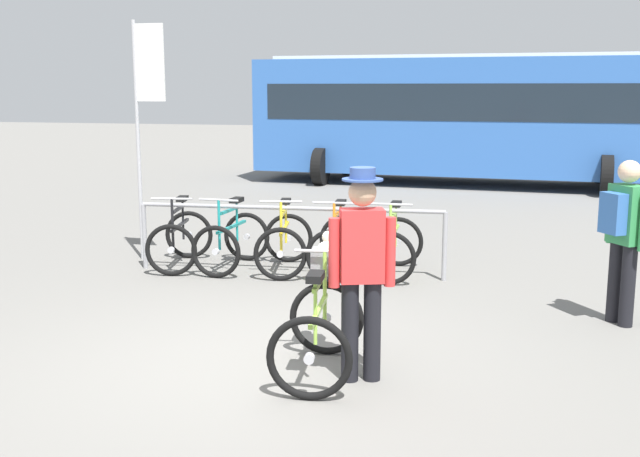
{
  "coord_description": "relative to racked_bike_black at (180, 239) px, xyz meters",
  "views": [
    {
      "loc": [
        2.09,
        -5.99,
        2.33
      ],
      "look_at": [
        0.3,
        0.98,
        1.0
      ],
      "focal_mm": 42.94,
      "sensor_mm": 36.0,
      "label": 1
    }
  ],
  "objects": [
    {
      "name": "pedestrian_with_backpack",
      "position": [
        5.28,
        -1.21,
        0.57
      ],
      "size": [
        0.45,
        0.48,
        1.64
      ],
      "color": "black",
      "rests_on": "ground"
    },
    {
      "name": "ground_plane",
      "position": [
        2.14,
        -3.09,
        -0.37
      ],
      "size": [
        80.0,
        80.0,
        0.0
      ],
      "primitive_type": "plane",
      "color": "slate"
    },
    {
      "name": "bus_distant",
      "position": [
        2.96,
        9.87,
        1.37
      ],
      "size": [
        10.11,
        3.74,
        3.08
      ],
      "color": "#3366B7",
      "rests_on": "ground"
    },
    {
      "name": "racked_bike_lime",
      "position": [
        2.79,
        0.23,
        0.0
      ],
      "size": [
        0.7,
        1.12,
        0.97
      ],
      "color": "black",
      "rests_on": "ground"
    },
    {
      "name": "racked_bike_black",
      "position": [
        0.0,
        0.0,
        0.0
      ],
      "size": [
        0.86,
        1.2,
        0.97
      ],
      "color": "black",
      "rests_on": "ground"
    },
    {
      "name": "featured_bicycle",
      "position": [
        2.72,
        -3.19,
        0.12
      ],
      "size": [
        0.78,
        1.24,
        1.09
      ],
      "color": "black",
      "rests_on": "ground"
    },
    {
      "name": "racked_bike_orange",
      "position": [
        2.09,
        0.17,
        0.0
      ],
      "size": [
        0.75,
        1.13,
        0.97
      ],
      "color": "black",
      "rests_on": "ground"
    },
    {
      "name": "racked_bike_yellow",
      "position": [
        1.4,
        0.12,
        0.0
      ],
      "size": [
        0.86,
        1.22,
        0.98
      ],
      "color": "black",
      "rests_on": "ground"
    },
    {
      "name": "bike_rack_rail",
      "position": [
        1.51,
        -0.05,
        0.32
      ],
      "size": [
        3.9,
        0.38,
        0.88
      ],
      "color": "#99999E",
      "rests_on": "ground"
    },
    {
      "name": "banner_flag",
      "position": [
        -0.57,
        0.28,
        1.86
      ],
      "size": [
        0.45,
        0.05,
        3.2
      ],
      "color": "#B2B2B7",
      "rests_on": "ground"
    },
    {
      "name": "person_with_featured_bike",
      "position": [
        3.09,
        -3.32,
        0.58
      ],
      "size": [
        0.51,
        0.32,
        1.72
      ],
      "color": "black",
      "rests_on": "ground"
    },
    {
      "name": "racked_bike_teal",
      "position": [
        0.7,
        0.06,
        0.0
      ],
      "size": [
        0.7,
        1.13,
        0.97
      ],
      "color": "black",
      "rests_on": "ground"
    }
  ]
}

